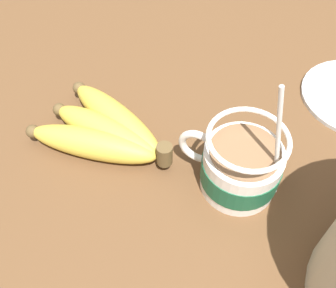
{
  "coord_description": "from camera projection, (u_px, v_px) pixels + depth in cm",
  "views": [
    {
      "loc": [
        -11.44,
        30.06,
        42.31
      ],
      "look_at": [
        0.78,
        4.59,
        6.77
      ],
      "focal_mm": 40.0,
      "sensor_mm": 36.0,
      "label": 1
    }
  ],
  "objects": [
    {
      "name": "table",
      "position": [
        187.0,
        147.0,
        0.52
      ],
      "size": [
        138.9,
        138.9,
        2.76
      ],
      "color": "brown",
      "rests_on": "ground"
    },
    {
      "name": "coffee_mug",
      "position": [
        240.0,
        166.0,
        0.44
      ],
      "size": [
        12.78,
        9.37,
        17.06
      ],
      "color": "white",
      "rests_on": "table"
    },
    {
      "name": "banana_bunch",
      "position": [
        105.0,
        131.0,
        0.49
      ],
      "size": [
        19.57,
        13.42,
        4.42
      ],
      "color": "brown",
      "rests_on": "table"
    }
  ]
}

